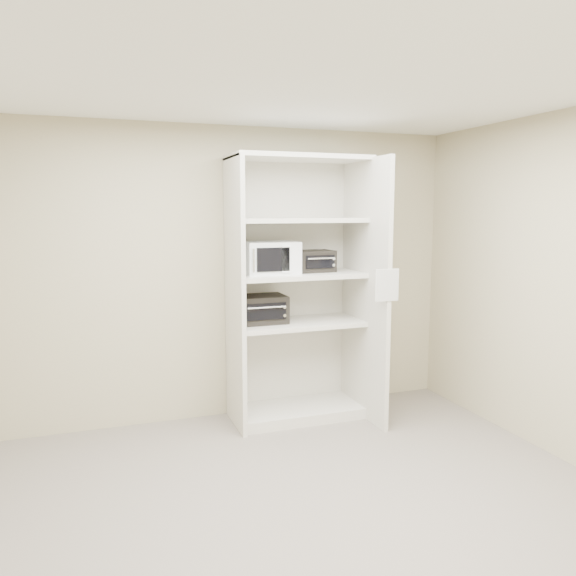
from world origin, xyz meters
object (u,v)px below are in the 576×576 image
object	(u,v)px
toaster_oven_upper	(314,261)
toaster_oven_lower	(260,309)
microwave	(270,258)
shelving_unit	(303,298)

from	to	relation	value
toaster_oven_upper	toaster_oven_lower	size ratio (longest dim) A/B	0.77
microwave	toaster_oven_upper	size ratio (longest dim) A/B	1.40
shelving_unit	toaster_oven_upper	size ratio (longest dim) A/B	7.01
shelving_unit	microwave	bearing A→B (deg)	176.09
microwave	toaster_oven_upper	world-z (taller)	microwave
toaster_oven_upper	toaster_oven_lower	xyz separation A→B (m)	(-0.52, 0.01, -0.42)
shelving_unit	toaster_oven_lower	distance (m)	0.40
toaster_oven_lower	shelving_unit	bearing A→B (deg)	-7.41
toaster_oven_upper	toaster_oven_lower	bearing A→B (deg)	176.42
microwave	toaster_oven_upper	bearing A→B (deg)	2.46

